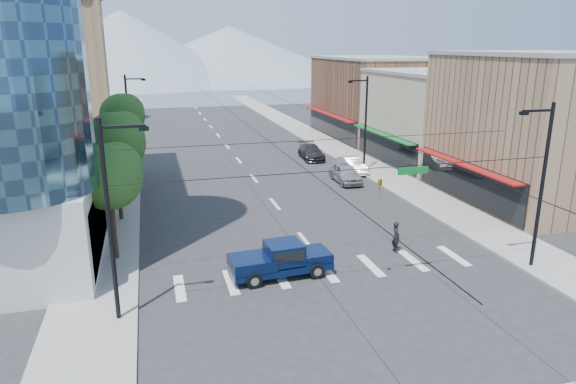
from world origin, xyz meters
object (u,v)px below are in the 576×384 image
parked_car_mid (351,165)px  parked_car_far (311,152)px  pedestrian (396,237)px  parked_car_near (345,173)px  pickup_truck (280,259)px

parked_car_mid → parked_car_far: size_ratio=0.86×
pedestrian → parked_car_near: 15.99m
parked_car_near → parked_car_mid: 3.53m
parked_car_near → parked_car_far: 9.97m
parked_car_mid → parked_car_far: bearing=98.8°
pickup_truck → pedestrian: 7.52m
pickup_truck → pedestrian: bearing=6.9°
pickup_truck → pedestrian: size_ratio=2.97×
pickup_truck → parked_car_far: pickup_truck is taller
pickup_truck → parked_car_near: (10.37, 17.12, -0.13)m
pickup_truck → parked_car_near: 20.02m
pedestrian → pickup_truck: bearing=103.7°
pickup_truck → parked_car_near: size_ratio=1.15×
pickup_truck → parked_car_mid: 23.55m
pickup_truck → parked_car_far: size_ratio=1.07×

